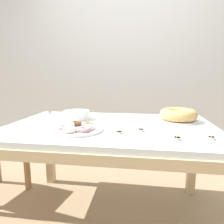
{
  "coord_description": "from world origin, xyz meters",
  "views": [
    {
      "loc": [
        0.21,
        -1.38,
        1.06
      ],
      "look_at": [
        -0.02,
        0.19,
        0.79
      ],
      "focal_mm": 32.0,
      "sensor_mm": 36.0,
      "label": 1
    }
  ],
  "objects_px": {
    "cake_chocolate_round": "(178,115)",
    "tealight_right_edge": "(119,132)",
    "tealight_near_cakes": "(141,130)",
    "plate_stack": "(76,115)",
    "tealight_left_edge": "(177,138)",
    "tealight_near_front": "(212,138)",
    "tealight_centre": "(50,113)",
    "pastry_platter": "(77,128)"
  },
  "relations": [
    {
      "from": "pastry_platter",
      "to": "tealight_left_edge",
      "type": "height_order",
      "value": "pastry_platter"
    },
    {
      "from": "pastry_platter",
      "to": "plate_stack",
      "type": "xyz_separation_m",
      "value": [
        -0.12,
        0.34,
        0.02
      ]
    },
    {
      "from": "tealight_near_cakes",
      "to": "pastry_platter",
      "type": "bearing_deg",
      "value": -174.34
    },
    {
      "from": "cake_chocolate_round",
      "to": "tealight_centre",
      "type": "relative_size",
      "value": 7.3
    },
    {
      "from": "plate_stack",
      "to": "tealight_centre",
      "type": "bearing_deg",
      "value": 148.16
    },
    {
      "from": "tealight_left_edge",
      "to": "tealight_near_cakes",
      "type": "xyz_separation_m",
      "value": [
        -0.2,
        0.14,
        0.0
      ]
    },
    {
      "from": "plate_stack",
      "to": "tealight_near_front",
      "type": "relative_size",
      "value": 5.25
    },
    {
      "from": "cake_chocolate_round",
      "to": "tealight_near_cakes",
      "type": "relative_size",
      "value": 7.3
    },
    {
      "from": "cake_chocolate_round",
      "to": "tealight_right_edge",
      "type": "height_order",
      "value": "cake_chocolate_round"
    },
    {
      "from": "tealight_centre",
      "to": "tealight_near_front",
      "type": "bearing_deg",
      "value": -26.59
    },
    {
      "from": "cake_chocolate_round",
      "to": "pastry_platter",
      "type": "bearing_deg",
      "value": -150.97
    },
    {
      "from": "plate_stack",
      "to": "tealight_near_cakes",
      "type": "bearing_deg",
      "value": -30.09
    },
    {
      "from": "tealight_centre",
      "to": "pastry_platter",
      "type": "bearing_deg",
      "value": -50.64
    },
    {
      "from": "cake_chocolate_round",
      "to": "tealight_centre",
      "type": "distance_m",
      "value": 1.14
    },
    {
      "from": "tealight_left_edge",
      "to": "tealight_right_edge",
      "type": "relative_size",
      "value": 1.0
    },
    {
      "from": "plate_stack",
      "to": "tealight_left_edge",
      "type": "height_order",
      "value": "plate_stack"
    },
    {
      "from": "tealight_centre",
      "to": "tealight_left_edge",
      "type": "distance_m",
      "value": 1.23
    },
    {
      "from": "tealight_right_edge",
      "to": "tealight_near_cakes",
      "type": "relative_size",
      "value": 1.0
    },
    {
      "from": "pastry_platter",
      "to": "tealight_right_edge",
      "type": "bearing_deg",
      "value": -7.3
    },
    {
      "from": "cake_chocolate_round",
      "to": "tealight_left_edge",
      "type": "distance_m",
      "value": 0.49
    },
    {
      "from": "tealight_near_front",
      "to": "tealight_right_edge",
      "type": "distance_m",
      "value": 0.51
    },
    {
      "from": "tealight_right_edge",
      "to": "tealight_left_edge",
      "type": "bearing_deg",
      "value": -12.26
    },
    {
      "from": "tealight_right_edge",
      "to": "tealight_near_cakes",
      "type": "bearing_deg",
      "value": 29.94
    },
    {
      "from": "pastry_platter",
      "to": "tealight_near_front",
      "type": "height_order",
      "value": "pastry_platter"
    },
    {
      "from": "tealight_near_front",
      "to": "tealight_near_cakes",
      "type": "relative_size",
      "value": 1.0
    },
    {
      "from": "tealight_near_cakes",
      "to": "cake_chocolate_round",
      "type": "bearing_deg",
      "value": 50.16
    },
    {
      "from": "pastry_platter",
      "to": "cake_chocolate_round",
      "type": "bearing_deg",
      "value": 29.03
    },
    {
      "from": "tealight_near_front",
      "to": "pastry_platter",
      "type": "bearing_deg",
      "value": 174.78
    },
    {
      "from": "tealight_near_front",
      "to": "tealight_right_edge",
      "type": "bearing_deg",
      "value": 175.89
    },
    {
      "from": "tealight_near_front",
      "to": "tealight_right_edge",
      "type": "relative_size",
      "value": 1.0
    },
    {
      "from": "tealight_left_edge",
      "to": "tealight_centre",
      "type": "bearing_deg",
      "value": 148.09
    },
    {
      "from": "tealight_centre",
      "to": "tealight_right_edge",
      "type": "height_order",
      "value": "same"
    },
    {
      "from": "tealight_near_front",
      "to": "tealight_right_edge",
      "type": "xyz_separation_m",
      "value": [
        -0.51,
        0.04,
        0.0
      ]
    },
    {
      "from": "pastry_platter",
      "to": "tealight_near_cakes",
      "type": "bearing_deg",
      "value": 5.66
    },
    {
      "from": "tealight_near_cakes",
      "to": "tealight_near_front",
      "type": "bearing_deg",
      "value": -16.2
    },
    {
      "from": "tealight_left_edge",
      "to": "pastry_platter",
      "type": "bearing_deg",
      "value": 169.98
    },
    {
      "from": "pastry_platter",
      "to": "tealight_near_cakes",
      "type": "height_order",
      "value": "pastry_platter"
    },
    {
      "from": "pastry_platter",
      "to": "tealight_right_edge",
      "type": "distance_m",
      "value": 0.27
    },
    {
      "from": "tealight_centre",
      "to": "tealight_right_edge",
      "type": "xyz_separation_m",
      "value": [
        0.72,
        -0.58,
        0.0
      ]
    },
    {
      "from": "tealight_centre",
      "to": "tealight_near_cakes",
      "type": "bearing_deg",
      "value": -30.78
    },
    {
      "from": "pastry_platter",
      "to": "tealight_centre",
      "type": "height_order",
      "value": "pastry_platter"
    },
    {
      "from": "pastry_platter",
      "to": "tealight_left_edge",
      "type": "xyz_separation_m",
      "value": [
        0.6,
        -0.11,
        -0.0
      ]
    }
  ]
}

